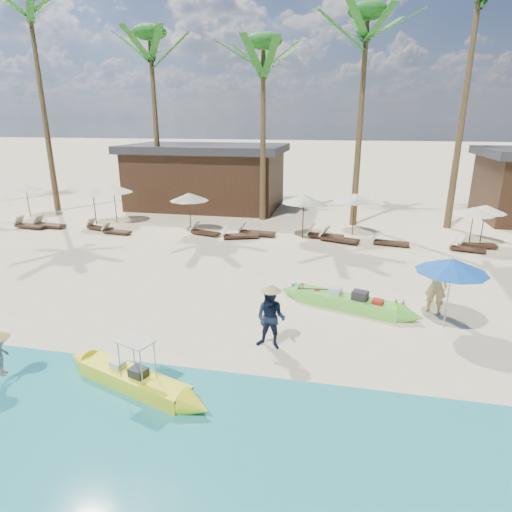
% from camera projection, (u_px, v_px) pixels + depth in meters
% --- Properties ---
extents(ground, '(240.00, 240.00, 0.00)m').
position_uv_depth(ground, '(281.00, 330.00, 12.68)').
color(ground, beige).
rests_on(ground, ground).
extents(wet_sand_strip, '(240.00, 4.50, 0.01)m').
position_uv_depth(wet_sand_strip, '(241.00, 452.00, 8.02)').
color(wet_sand_strip, tan).
rests_on(wet_sand_strip, ground).
extents(green_canoe, '(5.24, 2.01, 0.69)m').
position_uv_depth(green_canoe, '(347.00, 302.00, 14.06)').
color(green_canoe, '#65D03F').
rests_on(green_canoe, ground).
extents(yellow_canoe, '(4.72, 1.89, 1.27)m').
position_uv_depth(yellow_canoe, '(133.00, 380.00, 9.90)').
color(yellow_canoe, '#FFF720').
rests_on(yellow_canoe, ground).
extents(tourist, '(0.78, 0.65, 1.83)m').
position_uv_depth(tourist, '(436.00, 286.00, 13.58)').
color(tourist, tan).
rests_on(tourist, ground).
extents(vendor_green, '(0.93, 0.78, 1.72)m').
position_uv_depth(vendor_green, '(271.00, 319.00, 11.46)').
color(vendor_green, '#131D34').
rests_on(vendor_green, ground).
extents(vendor_yellow, '(0.60, 0.76, 1.03)m').
position_uv_depth(vendor_yellow, '(1.00, 355.00, 10.00)').
color(vendor_yellow, gray).
rests_on(vendor_yellow, ground).
extents(blue_umbrella, '(2.03, 2.03, 2.18)m').
position_uv_depth(blue_umbrella, '(452.00, 265.00, 12.22)').
color(blue_umbrella, '#99999E').
rests_on(blue_umbrella, ground).
extents(resort_parasol_1, '(2.06, 2.06, 2.12)m').
position_uv_depth(resort_parasol_1, '(26.00, 187.00, 26.64)').
color(resort_parasol_1, '#392517').
rests_on(resort_parasol_1, ground).
extents(lounger_1_right, '(1.93, 0.73, 0.64)m').
position_uv_depth(lounger_1_right, '(29.00, 225.00, 24.37)').
color(lounger_1_right, '#392517').
rests_on(lounger_1_right, ground).
extents(resort_parasol_2, '(2.17, 2.17, 2.24)m').
position_uv_depth(resort_parasol_2, '(93.00, 190.00, 24.82)').
color(resort_parasol_2, '#392517').
rests_on(resort_parasol_2, ground).
extents(lounger_2_left, '(1.96, 0.82, 0.65)m').
position_uv_depth(lounger_2_left, '(48.00, 224.00, 24.53)').
color(lounger_2_left, '#392517').
rests_on(lounger_2_left, ground).
extents(resort_parasol_3, '(2.20, 2.20, 2.27)m').
position_uv_depth(resort_parasol_3, '(114.00, 189.00, 25.20)').
color(resort_parasol_3, '#392517').
rests_on(resort_parasol_3, ground).
extents(lounger_3_left, '(1.70, 0.89, 0.55)m').
position_uv_depth(lounger_3_left, '(99.00, 227.00, 24.03)').
color(lounger_3_left, '#392517').
rests_on(lounger_3_left, ground).
extents(lounger_3_right, '(1.67, 0.67, 0.55)m').
position_uv_depth(lounger_3_right, '(115.00, 231.00, 23.21)').
color(lounger_3_right, '#392517').
rests_on(lounger_3_right, ground).
extents(resort_parasol_4, '(2.11, 2.11, 2.17)m').
position_uv_depth(resort_parasol_4, '(189.00, 197.00, 23.08)').
color(resort_parasol_4, '#392517').
rests_on(resort_parasol_4, ground).
extents(lounger_4_left, '(1.79, 0.98, 0.58)m').
position_uv_depth(lounger_4_left, '(204.00, 231.00, 23.00)').
color(lounger_4_left, '#392517').
rests_on(lounger_4_left, ground).
extents(lounger_4_right, '(2.02, 1.21, 0.66)m').
position_uv_depth(lounger_4_right, '(238.00, 235.00, 22.27)').
color(lounger_4_right, '#392517').
rests_on(lounger_4_right, ground).
extents(resort_parasol_5, '(2.25, 2.25, 2.32)m').
position_uv_depth(resort_parasol_5, '(304.00, 199.00, 21.81)').
color(resort_parasol_5, '#392517').
rests_on(resort_parasol_5, ground).
extents(lounger_5_left, '(2.04, 0.77, 0.68)m').
position_uv_depth(lounger_5_left, '(255.00, 232.00, 22.83)').
color(lounger_5_left, '#392517').
rests_on(lounger_5_left, ground).
extents(resort_parasol_6, '(2.20, 2.20, 2.27)m').
position_uv_depth(resort_parasol_6, '(355.00, 198.00, 22.35)').
color(resort_parasol_6, '#392517').
rests_on(resort_parasol_6, ground).
extents(lounger_6_left, '(1.98, 0.78, 0.66)m').
position_uv_depth(lounger_6_left, '(323.00, 234.00, 22.31)').
color(lounger_6_left, '#392517').
rests_on(lounger_6_left, ground).
extents(lounger_6_right, '(2.09, 1.24, 0.68)m').
position_uv_depth(lounger_6_right, '(337.00, 238.00, 21.66)').
color(lounger_6_right, '#392517').
rests_on(lounger_6_right, ground).
extents(resort_parasol_7, '(1.90, 1.90, 1.95)m').
position_uv_depth(resort_parasol_7, '(474.00, 211.00, 20.47)').
color(resort_parasol_7, '#392517').
rests_on(resort_parasol_7, ground).
extents(lounger_7_left, '(1.83, 0.79, 0.60)m').
position_uv_depth(lounger_7_left, '(389.00, 241.00, 21.09)').
color(lounger_7_left, '#392517').
rests_on(lounger_7_left, ground).
extents(lounger_7_right, '(1.70, 0.86, 0.55)m').
position_uv_depth(lounger_7_right, '(465.00, 248.00, 20.14)').
color(lounger_7_right, '#392517').
rests_on(lounger_7_right, ground).
extents(resort_parasol_8, '(1.93, 1.93, 1.99)m').
position_uv_depth(resort_parasol_8, '(486.00, 209.00, 20.81)').
color(resort_parasol_8, '#392517').
rests_on(resort_parasol_8, ground).
extents(lounger_8_left, '(1.80, 0.63, 0.60)m').
position_uv_depth(lounger_8_left, '(475.00, 244.00, 20.67)').
color(lounger_8_left, '#392517').
rests_on(lounger_8_left, ground).
extents(palm_1, '(2.08, 2.08, 13.60)m').
position_uv_depth(palm_1, '(33.00, 35.00, 25.93)').
color(palm_1, brown).
rests_on(palm_1, ground).
extents(palm_2, '(2.08, 2.08, 11.33)m').
position_uv_depth(palm_2, '(152.00, 64.00, 25.97)').
color(palm_2, brown).
rests_on(palm_2, ground).
extents(palm_3, '(2.08, 2.08, 10.52)m').
position_uv_depth(palm_3, '(263.00, 70.00, 24.02)').
color(palm_3, brown).
rests_on(palm_3, ground).
extents(palm_4, '(2.08, 2.08, 11.70)m').
position_uv_depth(palm_4, '(365.00, 49.00, 22.43)').
color(palm_4, brown).
rests_on(palm_4, ground).
extents(palm_5, '(2.08, 2.08, 13.60)m').
position_uv_depth(palm_5, '(476.00, 17.00, 21.31)').
color(palm_5, brown).
rests_on(palm_5, ground).
extents(pavilion_west, '(10.80, 6.60, 4.30)m').
position_uv_depth(pavilion_west, '(206.00, 176.00, 29.89)').
color(pavilion_west, '#392517').
rests_on(pavilion_west, ground).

